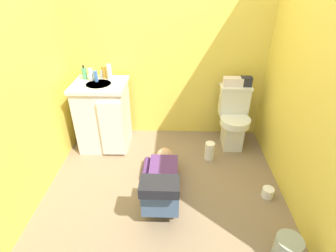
# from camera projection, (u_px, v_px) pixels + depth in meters

# --- Properties ---
(ground_plane) EXTENTS (2.85, 3.13, 0.04)m
(ground_plane) POSITION_uv_depth(u_px,v_px,m) (164.00, 187.00, 2.71)
(ground_plane) COLOR #826C52
(wall_back) EXTENTS (2.51, 0.08, 2.40)m
(wall_back) POSITION_uv_depth(u_px,v_px,m) (168.00, 41.00, 3.02)
(wall_back) COLOR #E4C94C
(wall_back) RESTS_ON ground_plane
(wall_left) EXTENTS (0.08, 2.13, 2.40)m
(wall_left) POSITION_uv_depth(u_px,v_px,m) (12.00, 72.00, 2.11)
(wall_left) COLOR #E4C94C
(wall_left) RESTS_ON ground_plane
(wall_right) EXTENTS (0.08, 2.13, 2.40)m
(wall_right) POSITION_uv_depth(u_px,v_px,m) (318.00, 75.00, 2.04)
(wall_right) COLOR #E4C94C
(wall_right) RESTS_ON ground_plane
(toilet) EXTENTS (0.36, 0.46, 0.75)m
(toilet) POSITION_uv_depth(u_px,v_px,m) (234.00, 118.00, 3.16)
(toilet) COLOR silver
(toilet) RESTS_ON ground_plane
(vanity_cabinet) EXTENTS (0.60, 0.53, 0.82)m
(vanity_cabinet) POSITION_uv_depth(u_px,v_px,m) (104.00, 115.00, 3.12)
(vanity_cabinet) COLOR silver
(vanity_cabinet) RESTS_ON ground_plane
(faucet) EXTENTS (0.02, 0.02, 0.10)m
(faucet) POSITION_uv_depth(u_px,v_px,m) (101.00, 74.00, 3.01)
(faucet) COLOR silver
(faucet) RESTS_ON vanity_cabinet
(person_plumber) EXTENTS (0.39, 1.06, 0.52)m
(person_plumber) POSITION_uv_depth(u_px,v_px,m) (162.00, 182.00, 2.48)
(person_plumber) COLOR #512D6B
(person_plumber) RESTS_ON ground_plane
(tissue_box) EXTENTS (0.22, 0.11, 0.10)m
(tissue_box) POSITION_uv_depth(u_px,v_px,m) (233.00, 82.00, 3.01)
(tissue_box) COLOR silver
(tissue_box) RESTS_ON toilet
(toiletry_bag) EXTENTS (0.12, 0.09, 0.11)m
(toiletry_bag) POSITION_uv_depth(u_px,v_px,m) (246.00, 81.00, 3.01)
(toiletry_bag) COLOR #26262D
(toiletry_bag) RESTS_ON toilet
(soap_dispenser) EXTENTS (0.06, 0.06, 0.17)m
(soap_dispenser) POSITION_uv_depth(u_px,v_px,m) (84.00, 73.00, 2.99)
(soap_dispenser) COLOR #499665
(soap_dispenser) RESTS_ON vanity_cabinet
(bottle_clear) EXTENTS (0.05, 0.05, 0.14)m
(bottle_clear) POSITION_uv_depth(u_px,v_px,m) (91.00, 75.00, 2.96)
(bottle_clear) COLOR silver
(bottle_clear) RESTS_ON vanity_cabinet
(bottle_blue) EXTENTS (0.04, 0.04, 0.12)m
(bottle_blue) POSITION_uv_depth(u_px,v_px,m) (96.00, 76.00, 2.93)
(bottle_blue) COLOR #3C6BBD
(bottle_blue) RESTS_ON vanity_cabinet
(bottle_amber) EXTENTS (0.05, 0.05, 0.14)m
(bottle_amber) POSITION_uv_depth(u_px,v_px,m) (104.00, 72.00, 3.02)
(bottle_amber) COLOR #C48A2E
(bottle_amber) RESTS_ON vanity_cabinet
(bottle_white) EXTENTS (0.06, 0.06, 0.17)m
(bottle_white) POSITION_uv_depth(u_px,v_px,m) (109.00, 72.00, 2.98)
(bottle_white) COLOR white
(bottle_white) RESTS_ON vanity_cabinet
(trash_can) EXTENTS (0.20, 0.20, 0.23)m
(trash_can) POSITION_uv_depth(u_px,v_px,m) (287.00, 250.00, 1.96)
(trash_can) COLOR #939C8D
(trash_can) RESTS_ON ground_plane
(paper_towel_roll) EXTENTS (0.11, 0.11, 0.22)m
(paper_towel_roll) POSITION_uv_depth(u_px,v_px,m) (210.00, 151.00, 3.03)
(paper_towel_roll) COLOR white
(paper_towel_roll) RESTS_ON ground_plane
(toilet_paper_roll) EXTENTS (0.11, 0.11, 0.10)m
(toilet_paper_roll) POSITION_uv_depth(u_px,v_px,m) (268.00, 193.00, 2.54)
(toilet_paper_roll) COLOR white
(toilet_paper_roll) RESTS_ON ground_plane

